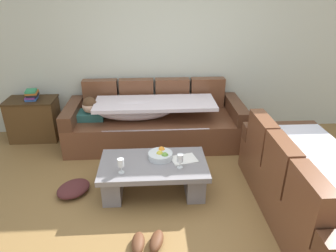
# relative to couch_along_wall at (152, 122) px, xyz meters

# --- Properties ---
(ground_plane) EXTENTS (14.00, 14.00, 0.00)m
(ground_plane) POSITION_rel_couch_along_wall_xyz_m (0.25, -1.63, -0.33)
(ground_plane) COLOR olive
(back_wall) EXTENTS (9.00, 0.10, 2.70)m
(back_wall) POSITION_rel_couch_along_wall_xyz_m (0.25, 0.52, 1.02)
(back_wall) COLOR beige
(back_wall) RESTS_ON ground_plane
(couch_along_wall) EXTENTS (2.56, 0.92, 0.88)m
(couch_along_wall) POSITION_rel_couch_along_wall_xyz_m (0.00, 0.00, 0.00)
(couch_along_wall) COLOR brown
(couch_along_wall) RESTS_ON ground_plane
(couch_near_window) EXTENTS (0.92, 2.03, 0.88)m
(couch_near_window) POSITION_rel_couch_along_wall_xyz_m (1.57, -1.75, 0.01)
(couch_near_window) COLOR brown
(couch_near_window) RESTS_ON ground_plane
(coffee_table) EXTENTS (1.20, 0.68, 0.38)m
(coffee_table) POSITION_rel_couch_along_wall_xyz_m (-0.00, -1.22, -0.09)
(coffee_table) COLOR gray
(coffee_table) RESTS_ON ground_plane
(fruit_bowl) EXTENTS (0.28, 0.28, 0.10)m
(fruit_bowl) POSITION_rel_couch_along_wall_xyz_m (0.09, -1.13, 0.09)
(fruit_bowl) COLOR silver
(fruit_bowl) RESTS_ON coffee_table
(wine_glass_near_left) EXTENTS (0.07, 0.07, 0.17)m
(wine_glass_near_left) POSITION_rel_couch_along_wall_xyz_m (-0.34, -1.39, 0.17)
(wine_glass_near_left) COLOR silver
(wine_glass_near_left) RESTS_ON coffee_table
(wine_glass_near_right) EXTENTS (0.07, 0.07, 0.17)m
(wine_glass_near_right) POSITION_rel_couch_along_wall_xyz_m (0.29, -1.34, 0.17)
(wine_glass_near_right) COLOR silver
(wine_glass_near_right) RESTS_ON coffee_table
(open_magazine) EXTENTS (0.32, 0.27, 0.01)m
(open_magazine) POSITION_rel_couch_along_wall_xyz_m (0.35, -1.17, 0.06)
(open_magazine) COLOR white
(open_magazine) RESTS_ON coffee_table
(side_cabinet) EXTENTS (0.72, 0.44, 0.64)m
(side_cabinet) POSITION_rel_couch_along_wall_xyz_m (-1.80, 0.22, -0.01)
(side_cabinet) COLOR #50351A
(side_cabinet) RESTS_ON ground_plane
(book_stack_on_cabinet) EXTENTS (0.20, 0.23, 0.15)m
(book_stack_on_cabinet) POSITION_rel_couch_along_wall_xyz_m (-1.76, 0.22, 0.39)
(book_stack_on_cabinet) COLOR #2D569E
(book_stack_on_cabinet) RESTS_ON side_cabinet
(pair_of_shoes) EXTENTS (0.33, 0.30, 0.09)m
(pair_of_shoes) POSITION_rel_couch_along_wall_xyz_m (-0.08, -2.05, -0.28)
(pair_of_shoes) COLOR #59331E
(pair_of_shoes) RESTS_ON ground_plane
(crumpled_garment) EXTENTS (0.50, 0.51, 0.12)m
(crumpled_garment) POSITION_rel_couch_along_wall_xyz_m (-0.93, -1.21, -0.27)
(crumpled_garment) COLOR #4C2323
(crumpled_garment) RESTS_ON ground_plane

